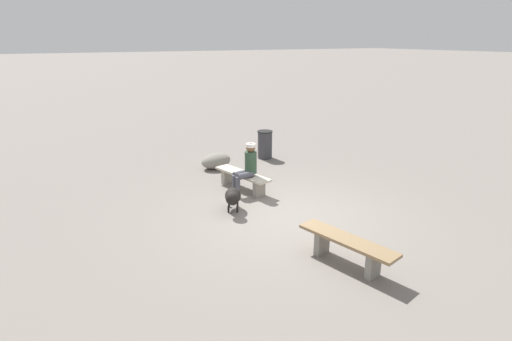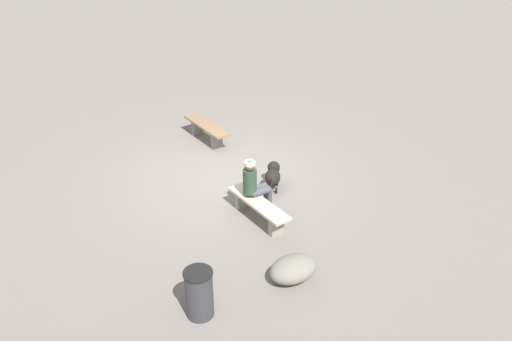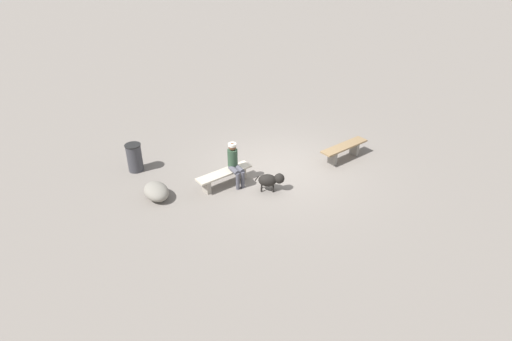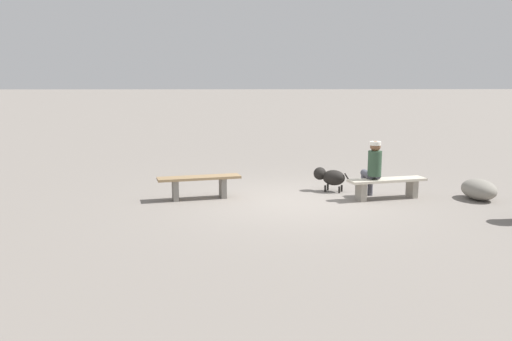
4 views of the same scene
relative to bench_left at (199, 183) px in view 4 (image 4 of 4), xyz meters
The scene contains 6 objects.
ground 2.09m from the bench_left, ahead, with size 210.00×210.00×0.06m, color gray.
bench_left is the anchor object (origin of this frame).
bench_right 3.92m from the bench_left, ahead, with size 1.71×0.77×0.43m.
seated_person 3.63m from the bench_left, ahead, with size 0.35×0.62×1.23m.
dog 2.93m from the bench_left, 13.40° to the left, with size 0.75×0.56×0.53m.
boulder 5.82m from the bench_left, ahead, with size 0.62×0.89×0.43m, color gray.
Camera 4 is at (-1.17, -10.78, 2.51)m, focal length 37.68 mm.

